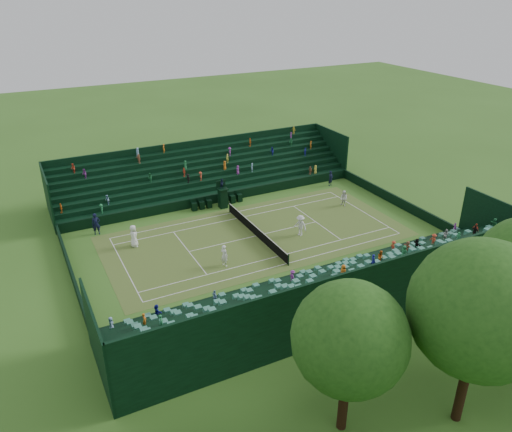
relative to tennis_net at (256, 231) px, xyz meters
The scene contains 17 objects.
ground 0.53m from the tennis_net, ahead, with size 160.00×160.00×0.00m, color #386720.
court_surface 0.52m from the tennis_net, ahead, with size 12.97×26.77×0.01m, color #477F2A.
perimeter_wall_north 15.89m from the tennis_net, 90.00° to the left, with size 17.17×0.20×1.00m, color black.
perimeter_wall_south 15.89m from the tennis_net, 90.00° to the right, with size 17.17×0.20×1.00m, color black.
perimeter_wall_east 8.49m from the tennis_net, ahead, with size 0.20×31.77×1.00m, color black.
perimeter_wall_west 8.49m from the tennis_net, behind, with size 0.20×31.77×1.00m, color black.
north_grandstand 12.70m from the tennis_net, ahead, with size 6.60×32.00×4.90m.
south_grandstand 12.70m from the tennis_net, behind, with size 6.60×32.00×4.90m.
tennis_net is the anchor object (origin of this frame).
umpire_chair 7.21m from the tennis_net, behind, with size 0.98×0.98×3.08m.
courtside_chairs 7.82m from the tennis_net, behind, with size 0.54×5.51×1.16m.
player_near_west 10.69m from the tennis_net, 106.64° to the right, with size 0.98×0.64×2.00m, color white.
player_near_east 5.76m from the tennis_net, 53.19° to the right, with size 0.68×0.45×1.88m, color white.
player_far_west 11.16m from the tennis_net, 99.82° to the left, with size 0.80×0.63×1.65m, color white.
player_far_east 4.00m from the tennis_net, 65.24° to the left, with size 1.28×0.74×1.98m, color white.
line_judge_north 14.86m from the tennis_net, 118.84° to the left, with size 0.63×0.42×1.74m, color black.
line_judge_south 14.43m from the tennis_net, 118.55° to the right, with size 0.74×0.48×2.03m, color black.
Camera 1 is at (35.55, -18.07, 20.82)m, focal length 35.00 mm.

